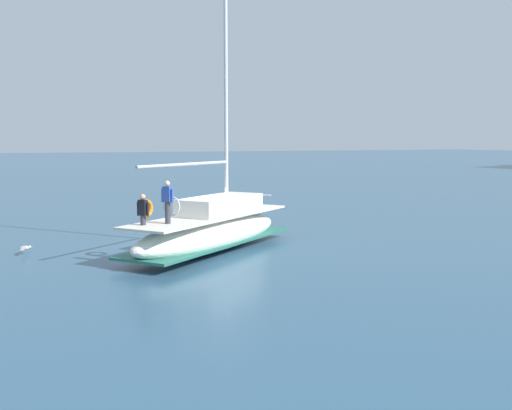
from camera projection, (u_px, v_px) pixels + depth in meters
ground_plane at (194, 245)px, 25.78m from camera, size 400.00×400.00×0.00m
main_sailboat at (212, 228)px, 24.33m from camera, size 7.72×9.09×13.89m
seagull at (25, 248)px, 23.59m from camera, size 0.91×0.48×0.17m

